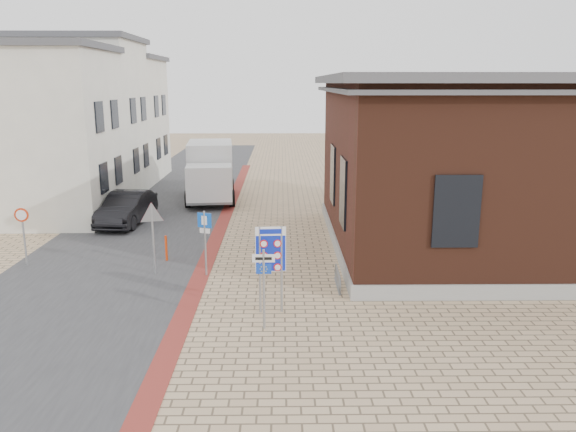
# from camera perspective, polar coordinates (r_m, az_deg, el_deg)

# --- Properties ---
(ground) EXTENTS (120.00, 120.00, 0.00)m
(ground) POSITION_cam_1_polar(r_m,az_deg,el_deg) (16.50, -3.50, -9.88)
(ground) COLOR tan
(ground) RESTS_ON ground
(road_strip) EXTENTS (7.00, 60.00, 0.02)m
(road_strip) POSITION_cam_1_polar(r_m,az_deg,el_deg) (31.48, -12.24, 1.14)
(road_strip) COLOR #38383A
(road_strip) RESTS_ON ground
(curb_strip) EXTENTS (0.60, 40.00, 0.02)m
(curb_strip) POSITION_cam_1_polar(r_m,az_deg,el_deg) (26.12, -6.84, -1.12)
(curb_strip) COLOR maroon
(curb_strip) RESTS_ON ground
(brick_building) EXTENTS (13.00, 13.00, 6.80)m
(brick_building) POSITION_cam_1_polar(r_m,az_deg,el_deg) (23.80, 19.52, 5.31)
(brick_building) COLOR gray
(brick_building) RESTS_ON ground
(townhouse_near) EXTENTS (7.40, 6.40, 8.30)m
(townhouse_near) POSITION_cam_1_polar(r_m,az_deg,el_deg) (29.69, -24.34, 7.67)
(townhouse_near) COLOR white
(townhouse_near) RESTS_ON ground
(townhouse_mid) EXTENTS (7.40, 6.40, 9.10)m
(townhouse_mid) POSITION_cam_1_polar(r_m,az_deg,el_deg) (35.24, -20.54, 9.37)
(townhouse_mid) COLOR white
(townhouse_mid) RESTS_ON ground
(townhouse_far) EXTENTS (7.40, 6.40, 8.30)m
(townhouse_far) POSITION_cam_1_polar(r_m,az_deg,el_deg) (40.95, -17.69, 9.47)
(townhouse_far) COLOR white
(townhouse_far) RESTS_ON ground
(bike_rack) EXTENTS (0.08, 1.80, 0.60)m
(bike_rack) POSITION_cam_1_polar(r_m,az_deg,el_deg) (18.53, 5.08, -6.39)
(bike_rack) COLOR slate
(bike_rack) RESTS_ON ground
(sedan) EXTENTS (1.99, 4.71, 1.51)m
(sedan) POSITION_cam_1_polar(r_m,az_deg,el_deg) (27.54, -16.06, 0.78)
(sedan) COLOR black
(sedan) RESTS_ON ground
(box_truck) EXTENTS (3.08, 6.35, 3.21)m
(box_truck) POSITION_cam_1_polar(r_m,az_deg,el_deg) (32.14, -7.90, 4.56)
(box_truck) COLOR slate
(box_truck) RESTS_ON ground
(border_sign) EXTENTS (0.88, 0.11, 2.56)m
(border_sign) POSITION_cam_1_polar(r_m,az_deg,el_deg) (15.99, -1.77, -3.63)
(border_sign) COLOR gray
(border_sign) RESTS_ON ground
(essen_sign) EXTENTS (0.60, 0.07, 2.23)m
(essen_sign) POSITION_cam_1_polar(r_m,az_deg,el_deg) (15.04, -2.48, -6.24)
(essen_sign) COLOR gray
(essen_sign) RESTS_ON ground
(parking_sign) EXTENTS (0.49, 0.21, 2.30)m
(parking_sign) POSITION_cam_1_polar(r_m,az_deg,el_deg) (19.30, -8.44, -1.66)
(parking_sign) COLOR gray
(parking_sign) RESTS_ON ground
(yield_sign) EXTENTS (0.88, 0.29, 2.52)m
(yield_sign) POSITION_cam_1_polar(r_m,az_deg,el_deg) (19.70, -13.64, -0.47)
(yield_sign) COLOR gray
(yield_sign) RESTS_ON ground
(speed_sign) EXTENTS (0.51, 0.07, 2.16)m
(speed_sign) POSITION_cam_1_polar(r_m,az_deg,el_deg) (22.33, -25.32, -1.09)
(speed_sign) COLOR gray
(speed_sign) RESTS_ON ground
(bollard) EXTENTS (0.12, 0.12, 0.98)m
(bollard) POSITION_cam_1_polar(r_m,az_deg,el_deg) (21.46, -12.26, -3.23)
(bollard) COLOR red
(bollard) RESTS_ON ground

